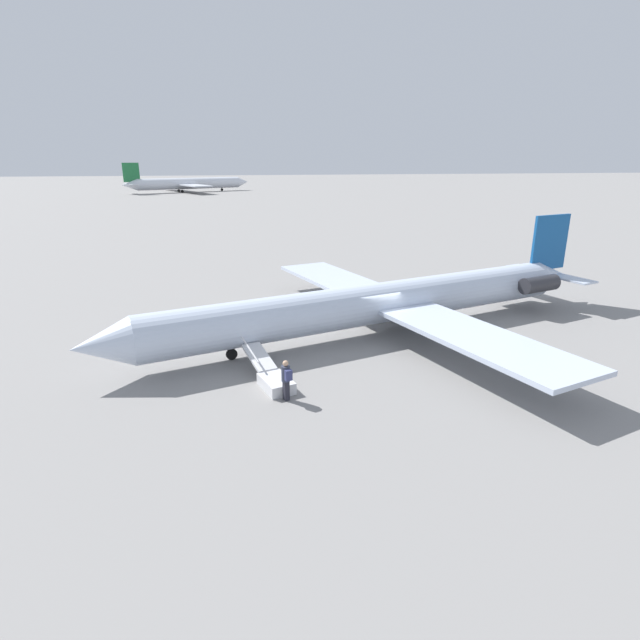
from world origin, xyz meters
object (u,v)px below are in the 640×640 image
airplane_taxiing_distant (188,183)px  passenger (286,378)px  airplane_main (388,301)px  boarding_stairs (272,378)px

airplane_taxiing_distant → passenger: (-9.10, 141.32, -1.54)m
airplane_main → passenger: 10.17m
airplane_main → airplane_taxiing_distant: 134.88m
airplane_main → boarding_stairs: (7.33, 5.88, -1.42)m
airplane_taxiing_distant → boarding_stairs: (-8.70, 139.80, -2.18)m
airplane_main → passenger: size_ratio=17.68×
airplane_main → airplane_taxiing_distant: size_ratio=0.83×
boarding_stairs → passenger: size_ratio=2.38×
airplane_main → boarding_stairs: 9.51m
airplane_taxiing_distant → airplane_main: bearing=-105.8°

